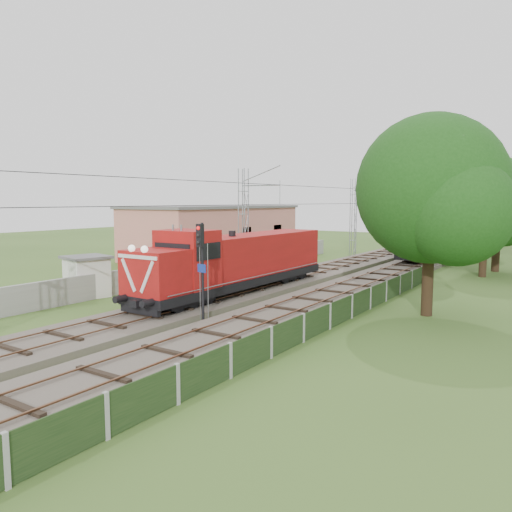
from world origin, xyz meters
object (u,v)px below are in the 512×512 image
Objects in this scene: signal_post at (201,255)px; relay_hut at (87,276)px; locomotive at (237,261)px; coach_rake at (494,221)px.

signal_post is 1.66× the size of relay_hut.
signal_post is 10.40m from relay_hut.
locomotive is at bearing 112.46° from signal_post.
locomotive is 63.22m from coach_rake.
signal_post is at bearing -67.54° from locomotive.
relay_hut is at bearing -100.32° from coach_rake.
coach_rake is 69.60m from signal_post.
signal_post reaches higher than locomotive.
signal_post is (-2.30, -69.56, 0.77)m from coach_rake.
relay_hut is at bearing -145.51° from locomotive.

